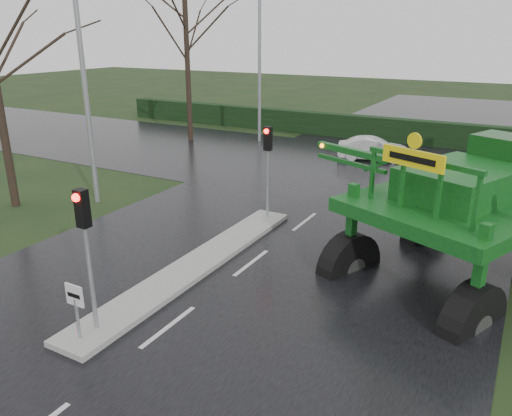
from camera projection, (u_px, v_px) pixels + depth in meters
The scene contains 13 objects.
ground at pixel (169, 327), 11.90m from camera, with size 140.00×140.00×0.00m, color black.
road_main at pixel (325, 207), 20.13m from camera, with size 14.00×80.00×0.02m, color black.
road_cross at pixel (369, 172), 25.08m from camera, with size 80.00×12.00×0.02m, color black.
median_island at pixel (197, 264), 14.94m from camera, with size 1.20×10.00×0.16m, color gray.
hedge_row at pixel (408, 131), 31.42m from camera, with size 44.00×0.90×1.50m, color black.
keep_left_sign at pixel (75, 303), 10.91m from camera, with size 0.50×0.07×1.35m.
traffic_signal_near at pixel (85, 231), 10.80m from camera, with size 0.26×0.33×3.52m.
traffic_signal_mid at pixel (268, 153), 17.80m from camera, with size 0.26×0.33×3.52m.
street_light_left_near at pixel (87, 51), 18.61m from camera, with size 3.85×0.30×10.00m.
street_light_left_far at pixel (264, 44), 30.14m from camera, with size 3.85×0.30×10.00m.
tree_left_far at pixel (186, 24), 30.09m from camera, with size 7.70×7.70×13.26m.
crop_sprayer at pixel (360, 183), 14.20m from camera, with size 9.10×7.40×5.49m.
white_sedan at pixel (372, 160), 27.42m from camera, with size 1.32×3.78×1.25m, color silver.
Camera 1 is at (6.82, -7.95, 6.65)m, focal length 35.00 mm.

